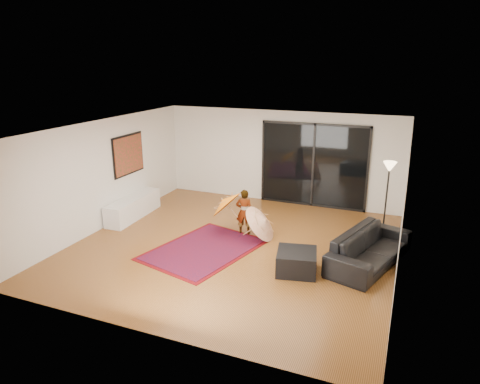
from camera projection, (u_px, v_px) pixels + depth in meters
The scene contains 17 objects.
floor at pixel (234, 246), 9.77m from camera, with size 7.00×7.00×0.00m, color #955A29.
ceiling at pixel (233, 128), 8.97m from camera, with size 7.00×7.00×0.00m, color white.
wall_back at pixel (280, 157), 12.47m from camera, with size 7.00×7.00×0.00m, color silver.
wall_front at pixel (142, 255), 6.27m from camera, with size 7.00×7.00×0.00m, color silver.
wall_left at pixel (104, 174), 10.62m from camera, with size 7.00×7.00×0.00m, color silver.
wall_right at pixel (403, 210), 8.12m from camera, with size 7.00×7.00×0.00m, color silver.
sliding_door at pixel (313, 165), 12.13m from camera, with size 3.06×0.07×2.40m.
painting at pixel (129, 155), 11.40m from camera, with size 0.04×1.28×1.08m.
media_console at pixel (133, 207), 11.51m from camera, with size 0.50×1.99×0.55m, color white.
speaker at pixel (131, 213), 11.44m from camera, with size 0.27×0.27×0.31m, color #424244.
persian_rug at pixel (204, 249), 9.59m from camera, with size 2.45×2.99×0.02m.
sofa at pixel (370, 248), 8.84m from camera, with size 2.38×0.93×0.70m, color black.
ottoman at pixel (297, 262), 8.54m from camera, with size 0.78×0.78×0.44m, color black.
floor_lamp at pixel (388, 178), 10.01m from camera, with size 0.31×0.31×1.81m.
child at pixel (244, 212), 10.33m from camera, with size 0.41×0.27×1.12m, color #999999.
parasol_orange at pixel (223, 203), 10.43m from camera, with size 0.75×0.88×0.89m.
parasol_white at pixel (266, 219), 10.00m from camera, with size 0.75×0.95×0.98m.
Camera 1 is at (3.48, -8.26, 4.10)m, focal length 32.00 mm.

